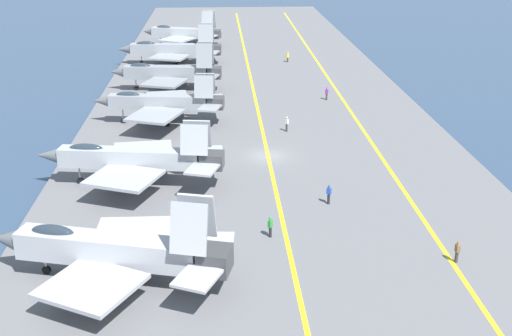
% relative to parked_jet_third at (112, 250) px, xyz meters
% --- Properties ---
extents(ground_plane, '(2000.00, 2000.00, 0.00)m').
position_rel_parked_jet_third_xyz_m(ground_plane, '(23.54, -12.34, -2.82)').
color(ground_plane, '#2D425B').
extents(carrier_deck, '(228.65, 42.23, 0.40)m').
position_rel_parked_jet_third_xyz_m(carrier_deck, '(23.54, -12.34, -2.62)').
color(carrier_deck, slate).
rests_on(carrier_deck, ground).
extents(deck_stripe_foul_line, '(205.78, 1.55, 0.01)m').
position_rel_parked_jet_third_xyz_m(deck_stripe_foul_line, '(23.54, -23.95, -2.41)').
color(deck_stripe_foul_line, yellow).
rests_on(deck_stripe_foul_line, carrier_deck).
extents(deck_stripe_centerline, '(205.78, 0.36, 0.01)m').
position_rel_parked_jet_third_xyz_m(deck_stripe_centerline, '(23.54, -12.34, -2.41)').
color(deck_stripe_centerline, yellow).
rests_on(deck_stripe_centerline, carrier_deck).
extents(parked_jet_third, '(12.96, 17.02, 6.66)m').
position_rel_parked_jet_third_xyz_m(parked_jet_third, '(0.00, 0.00, 0.00)').
color(parked_jet_third, '#A8AAAF').
rests_on(parked_jet_third, carrier_deck).
extents(parked_jet_fourth, '(12.81, 17.35, 6.23)m').
position_rel_parked_jet_third_xyz_m(parked_jet_fourth, '(16.61, 0.48, 0.25)').
color(parked_jet_fourth, '#9EA3A8').
rests_on(parked_jet_fourth, carrier_deck).
extents(parked_jet_fifth, '(14.13, 15.69, 6.07)m').
position_rel_parked_jet_third_xyz_m(parked_jet_fifth, '(35.28, -0.63, 0.22)').
color(parked_jet_fifth, gray).
rests_on(parked_jet_fifth, carrier_deck).
extents(parked_jet_sixth, '(13.26, 15.74, 6.84)m').
position_rel_parked_jet_third_xyz_m(parked_jet_sixth, '(50.76, -0.40, 0.20)').
color(parked_jet_sixth, gray).
rests_on(parked_jet_sixth, carrier_deck).
extents(parked_jet_seventh, '(12.25, 17.24, 6.68)m').
position_rel_parked_jet_third_xyz_m(parked_jet_seventh, '(68.02, 0.22, 0.05)').
color(parked_jet_seventh, gray).
rests_on(parked_jet_seventh, carrier_deck).
extents(parked_jet_eighth, '(13.41, 15.28, 6.77)m').
position_rel_parked_jet_third_xyz_m(parked_jet_eighth, '(83.43, -0.98, 0.11)').
color(parked_jet_eighth, '#9EA3A8').
rests_on(parked_jet_eighth, carrier_deck).
extents(crew_green_vest, '(0.46, 0.44, 1.73)m').
position_rel_parked_jet_third_xyz_m(crew_green_vest, '(5.73, -11.12, -1.47)').
color(crew_green_vest, '#232328').
rests_on(crew_green_vest, carrier_deck).
extents(crew_purple_vest, '(0.40, 0.46, 1.75)m').
position_rel_parked_jet_third_xyz_m(crew_purple_vest, '(44.52, -21.86, -1.46)').
color(crew_purple_vest, '#383328').
rests_on(crew_purple_vest, carrier_deck).
extents(crew_yellow_vest, '(0.34, 0.43, 1.73)m').
position_rel_parked_jet_third_xyz_m(crew_yellow_vest, '(68.39, -19.15, -1.47)').
color(crew_yellow_vest, '#383328').
rests_on(crew_yellow_vest, carrier_deck).
extents(crew_blue_vest, '(0.42, 0.46, 1.77)m').
position_rel_parked_jet_third_xyz_m(crew_blue_vest, '(11.51, -16.62, -1.45)').
color(crew_blue_vest, '#232328').
rests_on(crew_blue_vest, carrier_deck).
extents(crew_brown_vest, '(0.41, 0.31, 1.68)m').
position_rel_parked_jet_third_xyz_m(crew_brown_vest, '(1.06, -24.10, -1.49)').
color(crew_brown_vest, '#383328').
rests_on(crew_brown_vest, carrier_deck).
extents(crew_white_vest, '(0.45, 0.45, 1.77)m').
position_rel_parked_jet_third_xyz_m(crew_white_vest, '(31.42, -15.09, -1.44)').
color(crew_white_vest, '#383328').
rests_on(crew_white_vest, carrier_deck).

